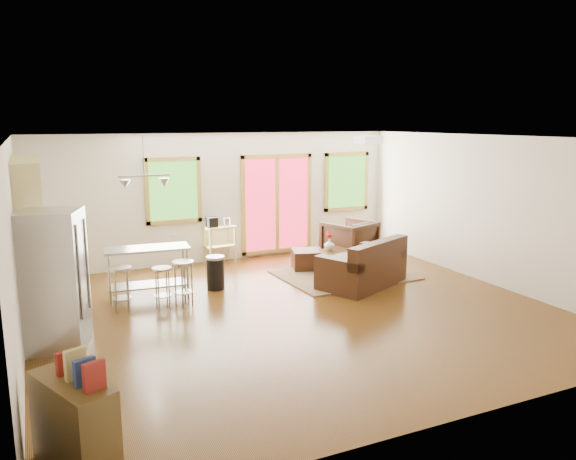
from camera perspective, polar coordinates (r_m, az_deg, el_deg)
name	(u,v)px	position (r m, az deg, el deg)	size (l,w,h in m)	color
floor	(296,311)	(8.61, 0.84, -8.28)	(7.50, 7.00, 0.02)	#392109
ceiling	(297,137)	(8.13, 0.90, 9.42)	(7.50, 7.00, 0.02)	white
back_wall	(222,198)	(11.50, -6.73, 3.29)	(7.50, 0.02, 2.60)	silver
left_wall	(14,251)	(7.49, -26.06, -1.97)	(0.02, 7.00, 2.60)	silver
right_wall	(490,210)	(10.44, 19.83, 1.92)	(0.02, 7.00, 2.60)	silver
front_wall	(462,292)	(5.41, 17.24, -6.03)	(7.50, 0.02, 2.60)	silver
window_left	(173,191)	(11.16, -11.57, 3.94)	(1.10, 0.05, 1.30)	#2D621C
french_doors	(277,204)	(11.90, -1.13, 2.66)	(1.60, 0.05, 2.10)	red
window_right	(347,182)	(12.62, 5.98, 4.91)	(1.10, 0.05, 1.30)	#2D621C
rug	(344,275)	(10.55, 5.75, -4.55)	(2.34, 1.80, 0.02)	#4F6643
loveseat	(364,268)	(9.85, 7.70, -3.81)	(1.79, 1.45, 0.84)	black
coffee_table	(340,253)	(10.92, 5.28, -2.29)	(1.06, 0.79, 0.38)	#392911
armchair	(349,239)	(11.56, 6.23, -0.87)	(0.90, 0.84, 0.92)	black
ottoman	(307,260)	(10.90, 1.99, -3.02)	(0.57, 0.57, 0.38)	black
vase	(329,243)	(10.79, 4.23, -1.35)	(0.25, 0.25, 0.35)	silver
book	(351,244)	(10.69, 6.44, -1.41)	(0.22, 0.03, 0.29)	maroon
cabinets	(39,250)	(9.23, -24.01, -1.88)	(0.64, 2.24, 2.30)	#CBBD71
refrigerator	(55,281)	(7.58, -22.63, -4.77)	(0.88, 0.87, 1.77)	#B7BABC
island	(148,263)	(9.34, -14.07, -3.30)	(1.37, 0.65, 0.84)	#B7BABC
cup	(171,236)	(9.28, -11.77, -0.57)	(0.11, 0.09, 0.11)	white
bar_stool_a	(121,279)	(8.79, -16.61, -4.75)	(0.35, 0.35, 0.70)	#B7BABC
bar_stool_b	(162,278)	(8.83, -12.66, -4.76)	(0.30, 0.30, 0.64)	#B7BABC
bar_stool_c	(183,273)	(8.85, -10.60, -4.28)	(0.43, 0.43, 0.71)	#B7BABC
trash_can	(216,272)	(9.68, -7.37, -4.30)	(0.32, 0.32, 0.58)	black
kitchen_cart	(219,231)	(11.37, -7.07, -0.14)	(0.66, 0.47, 0.95)	#CBBD71
bookshelf	(75,424)	(5.15, -20.86, -17.91)	(0.66, 0.95, 1.04)	#392911
ceiling_flush	(369,140)	(9.44, 8.19, 9.06)	(0.35, 0.35, 0.12)	white
pendant_light	(145,182)	(9.02, -14.35, 4.71)	(0.80, 0.18, 0.79)	gray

